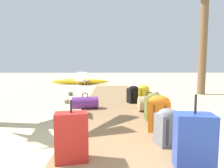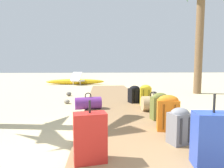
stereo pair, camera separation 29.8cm
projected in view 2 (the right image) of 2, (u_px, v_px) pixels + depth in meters
name	position (u px, v px, depth m)	size (l,w,h in m)	color
ground_plane	(119.00, 110.00, 4.80)	(60.00, 60.00, 0.00)	#CCB789
boardwalk	(116.00, 102.00, 5.70)	(1.72, 9.15, 0.08)	olive
backpack_olive	(160.00, 105.00, 3.63)	(0.36, 0.25, 0.53)	olive
backpack_grey	(180.00, 125.00, 2.48)	(0.33, 0.29, 0.49)	slate
duffel_bag_tan	(153.00, 103.00, 4.37)	(0.53, 0.35, 0.46)	tan
duffel_bag_purple	(88.00, 103.00, 4.53)	(0.68, 0.41, 0.41)	#6B2D84
suitcase_red	(90.00, 137.00, 2.00)	(0.38, 0.25, 0.68)	red
backpack_black	(135.00, 94.00, 5.35)	(0.38, 0.35, 0.49)	black
suitcase_blue	(212.00, 140.00, 1.89)	(0.40, 0.29, 0.77)	#2847B7
backpack_orange	(168.00, 112.00, 2.97)	(0.37, 0.25, 0.59)	orange
backpack_yellow	(146.00, 95.00, 4.96)	(0.31, 0.25, 0.56)	gold
palm_tree_far_right	(202.00, 4.00, 7.32)	(2.13, 2.08, 4.88)	brown
lounge_chair	(80.00, 79.00, 11.59)	(1.13, 1.64, 0.80)	white
kayak	(75.00, 82.00, 11.77)	(3.67, 0.53, 0.35)	gold
rock_left_near	(67.00, 101.00, 5.61)	(0.21, 0.17, 0.13)	gray
rock_left_mid	(69.00, 94.00, 7.09)	(0.22, 0.19, 0.16)	#5B5651
rock_right_near	(154.00, 93.00, 7.38)	(0.20, 0.20, 0.14)	slate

